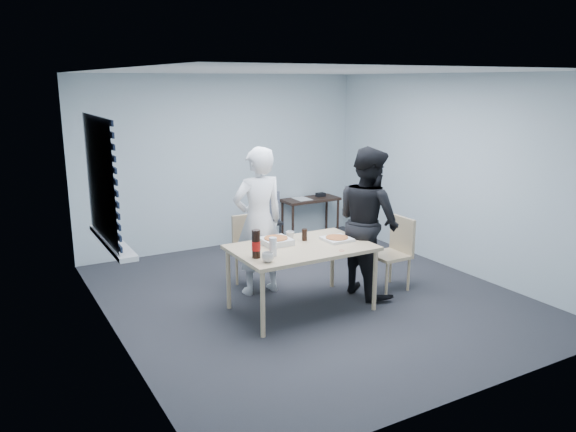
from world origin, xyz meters
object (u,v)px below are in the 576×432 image
person_black (368,221)px  side_table (310,203)px  chair_far (252,245)px  mug_a (268,257)px  person_white (258,221)px  mug_b (290,235)px  chair_right (395,248)px  backpack (268,207)px  dining_table (302,251)px  soda_bottle (256,244)px  stool (268,229)px

person_black → side_table: 2.65m
chair_far → mug_a: size_ratio=7.24×
chair_far → person_white: bearing=-97.4°
person_white → mug_b: person_white is taller
person_white → mug_b: bearing=116.0°
chair_right → backpack: 2.15m
backpack → mug_b: (-0.63, -1.75, 0.08)m
dining_table → person_white: bearing=103.8°
person_white → backpack: 1.58m
chair_right → mug_b: bearing=167.8°
chair_far → mug_a: bearing=-108.9°
backpack → soda_bottle: size_ratio=1.52×
chair_right → dining_table: bearing=-179.5°
chair_far → person_white: (-0.03, -0.27, 0.37)m
person_white → stool: size_ratio=3.64×
chair_right → mug_a: (-1.92, -0.32, 0.27)m
dining_table → chair_right: bearing=0.5°
person_black → soda_bottle: 1.58m
chair_right → mug_a: bearing=-170.6°
chair_right → mug_b: (-1.32, 0.28, 0.27)m
side_table → soda_bottle: (-2.33, -2.70, 0.33)m
person_black → backpack: bearing=8.5°
side_table → backpack: size_ratio=2.12×
side_table → mug_b: (-1.69, -2.27, 0.23)m
dining_table → chair_far: 1.00m
stool → mug_b: 1.91m
chair_right → person_black: (-0.39, 0.05, 0.37)m
side_table → soda_bottle: 3.58m
dining_table → person_black: person_black is taller
chair_far → person_black: size_ratio=0.50×
side_table → person_white: bearing=-135.3°
backpack → mug_a: 2.65m
side_table → mug_b: 2.84m
dining_table → chair_right: size_ratio=1.70×
person_black → dining_table: bearing=93.5°
chair_right → soda_bottle: bearing=-176.0°
dining_table → side_table: dining_table is taller
person_black → backpack: 2.02m
chair_right → side_table: size_ratio=0.94×
person_white → mug_a: bearing=68.3°
person_black → chair_far: bearing=49.9°
backpack → chair_right: bearing=-51.6°
chair_right → person_black: person_black is taller
chair_far → backpack: bearing=53.5°
dining_table → mug_a: (-0.58, -0.30, 0.11)m
mug_a → soda_bottle: soda_bottle is taller
person_white → backpack: size_ratio=3.98×
stool → mug_b: mug_b is taller
person_white → stool: person_white is taller
soda_bottle → chair_far: bearing=66.5°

